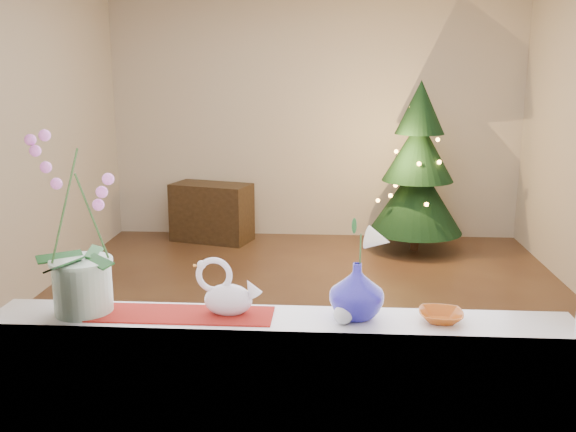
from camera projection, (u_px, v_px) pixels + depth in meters
name	position (u px, v px, depth m)	size (l,w,h in m)	color
ground	(305.00, 315.00, 4.92)	(5.00, 5.00, 0.00)	#3E2519
wall_back	(315.00, 116.00, 7.05)	(4.50, 0.10, 2.70)	beige
wall_front	(277.00, 213.00, 2.19)	(4.50, 0.10, 2.70)	beige
wall_left	(4.00, 137.00, 4.77)	(0.10, 5.00, 2.70)	beige
windowsill	(281.00, 322.00, 2.41)	(2.20, 0.26, 0.04)	white
window_frame	(278.00, 109.00, 2.14)	(2.22, 0.06, 1.60)	white
runner	(181.00, 314.00, 2.43)	(0.70, 0.20, 0.01)	maroon
orchid_pot	(78.00, 224.00, 2.38)	(0.24, 0.24, 0.69)	white
swan	(228.00, 288.00, 2.42)	(0.25, 0.11, 0.21)	silver
blue_vase	(357.00, 287.00, 2.38)	(0.23, 0.23, 0.24)	navy
lily	(358.00, 231.00, 2.33)	(0.14, 0.08, 0.18)	silver
paperweight	(343.00, 315.00, 2.34)	(0.07, 0.07, 0.07)	silver
amber_dish	(441.00, 317.00, 2.37)	(0.14, 0.14, 0.03)	#A04510
xmas_tree	(418.00, 167.00, 6.52)	(0.95, 0.95, 1.74)	black
side_table	(212.00, 212.00, 7.03)	(0.84, 0.42, 0.63)	black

